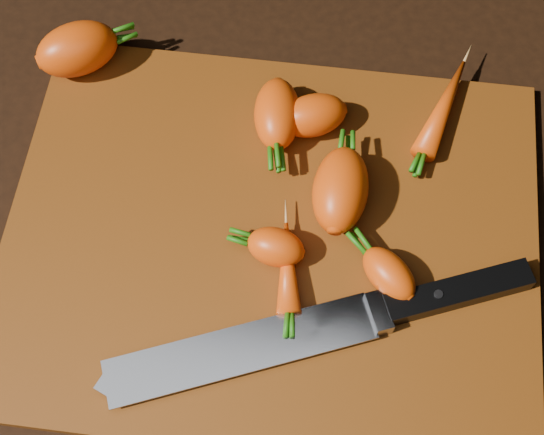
# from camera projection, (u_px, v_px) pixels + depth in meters

# --- Properties ---
(ground) EXTENTS (2.00, 2.00, 0.01)m
(ground) POSITION_uv_depth(u_px,v_px,m) (271.00, 243.00, 0.73)
(ground) COLOR black
(cutting_board) EXTENTS (0.50, 0.40, 0.01)m
(cutting_board) POSITION_uv_depth(u_px,v_px,m) (271.00, 238.00, 0.72)
(cutting_board) COLOR #542707
(cutting_board) RESTS_ON ground
(carrot_0) EXTENTS (0.10, 0.09, 0.05)m
(carrot_0) POSITION_uv_depth(u_px,v_px,m) (77.00, 49.00, 0.77)
(carrot_0) COLOR #E84A0C
(carrot_0) RESTS_ON cutting_board
(carrot_1) EXTENTS (0.06, 0.04, 0.04)m
(carrot_1) POSITION_uv_depth(u_px,v_px,m) (276.00, 247.00, 0.69)
(carrot_1) COLOR #E84A0C
(carrot_1) RESTS_ON cutting_board
(carrot_2) EXTENTS (0.05, 0.08, 0.05)m
(carrot_2) POSITION_uv_depth(u_px,v_px,m) (277.00, 114.00, 0.74)
(carrot_2) COLOR #E84A0C
(carrot_2) RESTS_ON cutting_board
(carrot_3) EXTENTS (0.06, 0.09, 0.05)m
(carrot_3) POSITION_uv_depth(u_px,v_px,m) (340.00, 190.00, 0.70)
(carrot_3) COLOR #E84A0C
(carrot_3) RESTS_ON cutting_board
(carrot_4) EXTENTS (0.08, 0.06, 0.04)m
(carrot_4) POSITION_uv_depth(u_px,v_px,m) (313.00, 115.00, 0.74)
(carrot_4) COLOR #E84A0C
(carrot_4) RESTS_ON cutting_board
(carrot_5) EXTENTS (0.07, 0.07, 0.03)m
(carrot_5) POSITION_uv_depth(u_px,v_px,m) (389.00, 274.00, 0.68)
(carrot_5) COLOR #E84A0C
(carrot_5) RESTS_ON cutting_board
(carrot_6) EXTENTS (0.06, 0.12, 0.03)m
(carrot_6) POSITION_uv_depth(u_px,v_px,m) (444.00, 107.00, 0.76)
(carrot_6) COLOR #E84A0C
(carrot_6) RESTS_ON cutting_board
(carrot_7) EXTENTS (0.04, 0.09, 0.02)m
(carrot_7) POSITION_uv_depth(u_px,v_px,m) (288.00, 267.00, 0.68)
(carrot_7) COLOR #E84A0C
(carrot_7) RESTS_ON cutting_board
(knife) EXTENTS (0.37, 0.18, 0.02)m
(knife) POSITION_uv_depth(u_px,v_px,m) (267.00, 343.00, 0.66)
(knife) COLOR gray
(knife) RESTS_ON cutting_board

